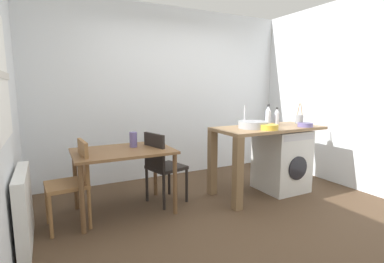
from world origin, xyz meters
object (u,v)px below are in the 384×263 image
Objects in this scene: washing_machine at (281,160)px; bottle_tall_green at (268,116)px; colander at (305,124)px; chair_opposite at (162,164)px; utensil_crock at (299,119)px; bottle_clear_small at (277,117)px; dining_table at (123,158)px; chair_person_seat at (74,178)px; vase at (133,140)px; bottle_squat_brown at (268,116)px; mixing_bowl at (269,127)px.

bottle_tall_green is at bearing 164.85° from washing_machine.
chair_opposite is at bearing 164.50° from colander.
bottle_clear_small is at bearing 168.86° from utensil_crock.
utensil_crock reaches higher than dining_table.
bottle_tall_green is (2.49, -0.12, 0.55)m from chair_person_seat.
dining_table is 2.20m from bottle_clear_small.
colander is 2.29m from vase.
dining_table is at bearing 172.83° from washing_machine.
bottle_tall_green reaches higher than vase.
bottle_tall_green is (1.95, -0.21, 0.41)m from dining_table.
bottle_tall_green is at bearing -129.16° from bottle_squat_brown.
utensil_crock reaches higher than washing_machine.
washing_machine is 0.67m from utensil_crock.
vase is (0.15, 0.10, 0.19)m from dining_table.
chair_opposite is at bearing -87.33° from chair_person_seat.
chair_person_seat is at bearing -98.49° from chair_opposite.
utensil_crock is at bearing -11.14° from bottle_clear_small.
bottle_tall_green is 1.64× the size of vase.
utensil_crock is (2.54, -0.22, 0.35)m from dining_table.
washing_machine is (2.17, -0.27, -0.21)m from dining_table.
chair_person_seat is 3.00× the size of bottle_tall_green.
dining_table is at bearing -84.45° from chair_person_seat.
bottle_squat_brown reaches higher than colander.
bottle_tall_green reaches higher than washing_machine.
colander is (1.88, -0.52, 0.44)m from chair_opposite.
bottle_clear_small is (2.16, -0.15, 0.39)m from dining_table.
washing_machine is 2.87× the size of bottle_tall_green.
dining_table is 3.67× the size of bottle_tall_green.
bottle_tall_green is 1.00× the size of utensil_crock.
vase is (-0.33, 0.07, 0.32)m from chair_opposite.
washing_machine is at bearing -15.15° from bottle_tall_green.
colander reaches higher than chair_person_seat.
mixing_bowl is at bearing -162.72° from utensil_crock.
dining_table is 5.50× the size of colander.
bottle_squat_brown is 0.52m from utensil_crock.
utensil_crock reaches higher than mixing_bowl.
chair_person_seat and chair_opposite have the same top height.
vase reaches higher than washing_machine.
bottle_tall_green reaches higher than chair_person_seat.
chair_person_seat is 3.12m from utensil_crock.
dining_table is at bearing 173.76° from bottle_tall_green.
bottle_squat_brown is at bearing -94.68° from chair_person_seat.
dining_table is 3.67× the size of utensil_crock.
chair_person_seat is 4.94× the size of vase.
chair_person_seat is (-0.55, -0.09, -0.14)m from dining_table.
mixing_bowl is at bearing 178.16° from colander.
mixing_bowl is (1.25, -0.50, 0.45)m from chair_opposite.
dining_table is 2.07m from bottle_squat_brown.
bottle_squat_brown is at bearing -6.47° from vase.
mixing_bowl reaches higher than colander.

